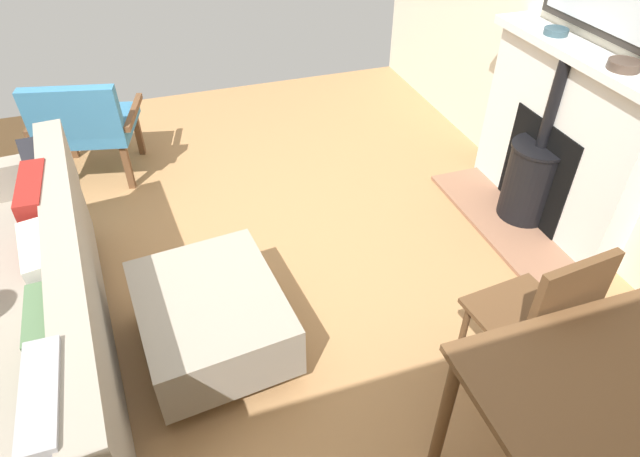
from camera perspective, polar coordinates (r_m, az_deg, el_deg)
ground_plane at (r=3.24m, az=-12.63°, el=-5.82°), size 4.85×5.21×0.01m
wall_left at (r=3.53m, az=28.68°, el=19.34°), size 0.12×5.21×2.61m
fireplace at (r=3.67m, az=23.06°, el=7.57°), size 0.58×1.34×1.13m
mantel_bowl_near at (r=3.59m, az=23.55°, el=18.49°), size 0.14×0.14×0.04m
mantel_bowl_far at (r=3.23m, az=29.32°, el=14.79°), size 0.16×0.16×0.05m
sofa at (r=2.78m, az=-28.91°, el=-9.17°), size 1.03×2.17×0.85m
ottoman at (r=2.73m, az=-11.34°, el=-9.01°), size 0.74×0.86×0.38m
armchair_accent at (r=4.13m, az=-23.48°, el=10.15°), size 0.78×0.70×0.78m
dining_chair_near_fireplace at (r=2.45m, az=22.28°, el=-8.64°), size 0.44×0.44×0.90m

